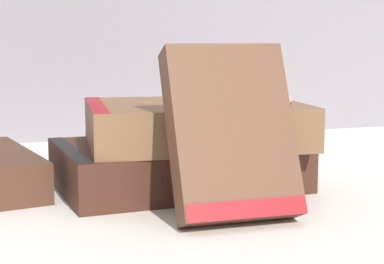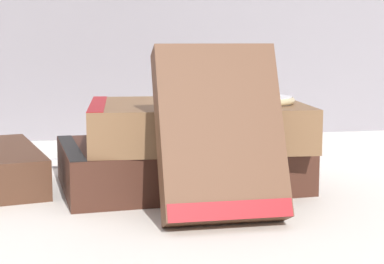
% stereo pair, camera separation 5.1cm
% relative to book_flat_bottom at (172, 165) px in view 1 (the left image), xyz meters
% --- Properties ---
extents(ground_plane, '(3.00, 3.00, 0.00)m').
position_rel_book_flat_bottom_xyz_m(ground_plane, '(0.00, -0.05, -0.02)').
color(ground_plane, white).
extents(book_flat_bottom, '(0.20, 0.14, 0.04)m').
position_rel_book_flat_bottom_xyz_m(book_flat_bottom, '(0.00, 0.00, 0.00)').
color(book_flat_bottom, '#422319').
rests_on(book_flat_bottom, ground_plane).
extents(book_flat_top, '(0.18, 0.14, 0.03)m').
position_rel_book_flat_bottom_xyz_m(book_flat_top, '(0.01, -0.01, 0.04)').
color(book_flat_top, brown).
rests_on(book_flat_top, book_flat_bottom).
extents(book_leaning_front, '(0.08, 0.07, 0.12)m').
position_rel_book_flat_bottom_xyz_m(book_leaning_front, '(0.01, -0.10, 0.04)').
color(book_leaning_front, brown).
rests_on(book_leaning_front, ground_plane).
extents(pocket_watch, '(0.06, 0.06, 0.01)m').
position_rel_book_flat_bottom_xyz_m(pocket_watch, '(0.06, -0.03, 0.06)').
color(pocket_watch, silver).
rests_on(pocket_watch, book_flat_top).
extents(reading_glasses, '(0.11, 0.07, 0.00)m').
position_rel_book_flat_bottom_xyz_m(reading_glasses, '(-0.07, 0.13, -0.02)').
color(reading_glasses, '#ADADB2').
rests_on(reading_glasses, ground_plane).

